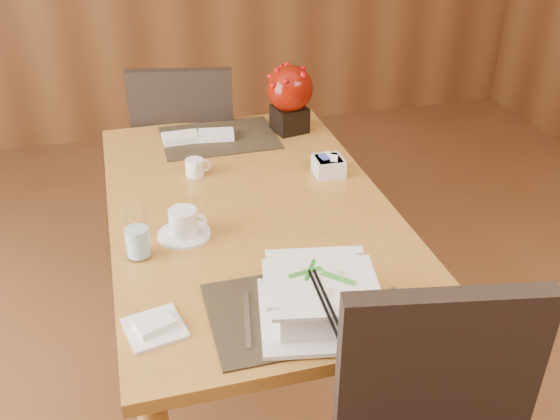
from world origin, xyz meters
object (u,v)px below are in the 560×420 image
object	(u,v)px
water_glass	(136,231)
creamer_jug	(195,167)
sugar_caddy	(329,166)
far_chair	(188,152)
coffee_cup	(184,225)
soup_setting	(320,299)
bread_plate	(155,328)
berry_decor	(290,95)
dining_table	(251,230)

from	to	relation	value
water_glass	creamer_jug	xyz separation A→B (m)	(0.23, 0.46, -0.05)
sugar_caddy	far_chair	size ratio (longest dim) A/B	0.10
creamer_jug	sugar_caddy	bearing A→B (deg)	-12.29
coffee_cup	water_glass	world-z (taller)	water_glass
soup_setting	sugar_caddy	distance (m)	0.79
water_glass	coffee_cup	bearing A→B (deg)	27.44
sugar_caddy	far_chair	xyz separation A→B (m)	(-0.42, 0.74, -0.23)
bread_plate	far_chair	xyz separation A→B (m)	(0.26, 1.41, -0.21)
water_glass	berry_decor	bearing A→B (deg)	48.48
coffee_cup	sugar_caddy	world-z (taller)	coffee_cup
far_chair	water_glass	bearing A→B (deg)	87.28
creamer_jug	far_chair	size ratio (longest dim) A/B	0.09
berry_decor	bread_plate	size ratio (longest dim) A/B	2.01
coffee_cup	berry_decor	bearing A→B (deg)	52.24
berry_decor	bread_plate	xyz separation A→B (m)	(-0.65, -1.08, -0.15)
water_glass	far_chair	world-z (taller)	far_chair
soup_setting	water_glass	size ratio (longest dim) A/B	2.03
sugar_caddy	dining_table	bearing A→B (deg)	-155.80
dining_table	berry_decor	xyz separation A→B (m)	(0.29, 0.55, 0.25)
creamer_jug	bread_plate	xyz separation A→B (m)	(-0.22, -0.79, -0.03)
sugar_caddy	bread_plate	xyz separation A→B (m)	(-0.68, -0.67, -0.03)
creamer_jug	bread_plate	world-z (taller)	creamer_jug
coffee_cup	berry_decor	size ratio (longest dim) A/B	0.58
berry_decor	sugar_caddy	bearing A→B (deg)	-86.07
coffee_cup	creamer_jug	world-z (taller)	coffee_cup
creamer_jug	sugar_caddy	size ratio (longest dim) A/B	0.82
creamer_jug	berry_decor	world-z (taller)	berry_decor
dining_table	sugar_caddy	xyz separation A→B (m)	(0.32, 0.14, 0.13)
bread_plate	far_chair	distance (m)	1.45
creamer_jug	far_chair	xyz separation A→B (m)	(0.05, 0.62, -0.23)
coffee_cup	dining_table	bearing A→B (deg)	28.68
water_glass	creamer_jug	distance (m)	0.52
water_glass	far_chair	distance (m)	1.15
soup_setting	far_chair	bearing A→B (deg)	106.21
soup_setting	berry_decor	xyz separation A→B (m)	(0.25, 1.14, 0.10)
dining_table	soup_setting	size ratio (longest dim) A/B	4.34
soup_setting	berry_decor	world-z (taller)	berry_decor
soup_setting	water_glass	xyz separation A→B (m)	(-0.41, 0.39, 0.03)
creamer_jug	dining_table	bearing A→B (deg)	-59.82
dining_table	coffee_cup	size ratio (longest dim) A/B	9.41
soup_setting	water_glass	world-z (taller)	water_glass
soup_setting	sugar_caddy	size ratio (longest dim) A/B	3.39
soup_setting	far_chair	size ratio (longest dim) A/B	0.35
soup_setting	water_glass	distance (m)	0.57
creamer_jug	berry_decor	xyz separation A→B (m)	(0.43, 0.29, 0.12)
creamer_jug	sugar_caddy	xyz separation A→B (m)	(0.46, -0.12, 0.00)
soup_setting	sugar_caddy	bearing A→B (deg)	80.11
soup_setting	bread_plate	distance (m)	0.41
soup_setting	dining_table	bearing A→B (deg)	104.99
coffee_cup	bread_plate	bearing A→B (deg)	-107.65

